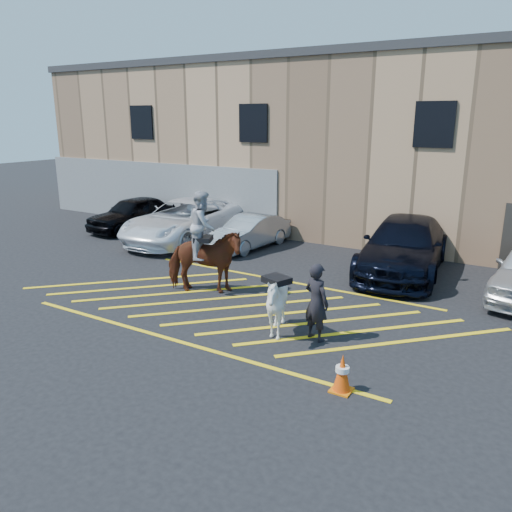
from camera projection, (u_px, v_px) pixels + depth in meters
The scene contains 11 objects.
ground at pixel (247, 303), 13.43m from camera, with size 90.00×90.00×0.00m, color black.
car_black_suv at pixel (134, 213), 22.02m from camera, with size 1.73×4.30×1.47m, color black.
car_white_pickup at pixel (185, 221), 19.98m from camera, with size 2.76×5.99×1.66m, color white.
car_silver_sedan at pixel (250, 232), 18.94m from camera, with size 1.32×3.78×1.25m, color #8D949A.
car_blue_suv at pixel (404, 246), 15.98m from camera, with size 2.38×5.86×1.70m, color black.
handler at pixel (316, 302), 11.04m from camera, with size 0.65×0.43×1.78m, color black.
warehouse at pixel (387, 144), 22.37m from camera, with size 32.42×10.20×7.30m.
hatching_zone at pixel (241, 307), 13.18m from camera, with size 12.60×5.12×0.01m.
mounted_bay at pixel (204, 253), 13.94m from camera, with size 2.43×1.81×2.92m.
saddled_white at pixel (276, 304), 11.27m from camera, with size 1.62×1.71×1.51m.
traffic_cone at pixel (342, 373), 9.04m from camera, with size 0.38×0.38×0.73m.
Camera 1 is at (6.68, -10.68, 4.84)m, focal length 35.00 mm.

